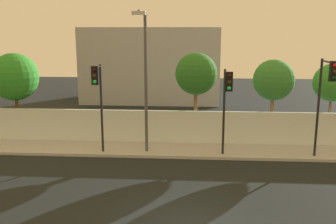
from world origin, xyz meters
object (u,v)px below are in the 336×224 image
(roadside_tree_leftmost, at_px, (15,77))
(roadside_tree_rightmost, at_px, (332,83))
(traffic_light_left, at_px, (227,95))
(roadside_tree_midleft, at_px, (196,74))
(traffic_light_right, at_px, (98,90))
(street_lamp_curbside, at_px, (145,71))
(traffic_light_center, at_px, (326,88))
(roadside_tree_midright, at_px, (274,80))

(roadside_tree_leftmost, height_order, roadside_tree_rightmost, roadside_tree_leftmost)
(traffic_light_left, relative_size, roadside_tree_leftmost, 0.86)
(roadside_tree_midleft, height_order, roadside_tree_rightmost, roadside_tree_midleft)
(roadside_tree_leftmost, xyz_separation_m, roadside_tree_midleft, (10.63, 0.00, 0.25))
(traffic_light_left, height_order, traffic_light_right, traffic_light_right)
(traffic_light_right, height_order, roadside_tree_rightmost, traffic_light_right)
(traffic_light_right, xyz_separation_m, street_lamp_curbside, (2.28, 0.42, 0.90))
(roadside_tree_leftmost, bearing_deg, traffic_light_center, -12.53)
(traffic_light_left, bearing_deg, traffic_light_center, -1.61)
(traffic_light_left, height_order, roadside_tree_midright, roadside_tree_midright)
(roadside_tree_midright, relative_size, roadside_tree_rightmost, 1.05)
(traffic_light_left, height_order, roadside_tree_midleft, roadside_tree_midleft)
(traffic_light_left, height_order, roadside_tree_rightmost, roadside_tree_rightmost)
(roadside_tree_midleft, bearing_deg, roadside_tree_rightmost, -0.00)
(traffic_light_right, distance_m, roadside_tree_rightmost, 12.83)
(traffic_light_right, relative_size, roadside_tree_midright, 0.95)
(street_lamp_curbside, height_order, roadside_tree_midright, street_lamp_curbside)
(traffic_light_right, relative_size, roadside_tree_midleft, 0.89)
(roadside_tree_midright, bearing_deg, traffic_light_right, -159.57)
(roadside_tree_midright, bearing_deg, roadside_tree_midleft, 180.00)
(street_lamp_curbside, bearing_deg, traffic_light_left, -8.31)
(traffic_light_left, distance_m, traffic_light_right, 6.27)
(traffic_light_center, bearing_deg, roadside_tree_leftmost, 167.47)
(roadside_tree_leftmost, bearing_deg, roadside_tree_rightmost, 0.00)
(street_lamp_curbside, distance_m, roadside_tree_midleft, 3.95)
(street_lamp_curbside, bearing_deg, roadside_tree_midright, 23.47)
(traffic_light_left, bearing_deg, street_lamp_curbside, 171.69)
(street_lamp_curbside, relative_size, roadside_tree_midleft, 1.38)
(roadside_tree_midleft, bearing_deg, traffic_light_center, -31.64)
(roadside_tree_leftmost, bearing_deg, traffic_light_right, -30.39)
(traffic_light_right, height_order, roadside_tree_midright, roadside_tree_midright)
(roadside_tree_leftmost, xyz_separation_m, roadside_tree_rightmost, (18.19, 0.00, -0.17))
(traffic_light_left, relative_size, roadside_tree_rightmost, 0.95)
(traffic_light_left, xyz_separation_m, roadside_tree_midright, (2.90, 3.57, 0.25))
(traffic_light_center, xyz_separation_m, street_lamp_curbside, (-8.54, 0.71, 0.64))
(traffic_light_right, bearing_deg, roadside_tree_midleft, 35.30)
(roadside_tree_leftmost, xyz_separation_m, roadside_tree_midright, (14.97, -0.00, -0.07))
(traffic_light_center, height_order, street_lamp_curbside, street_lamp_curbside)
(traffic_light_center, height_order, roadside_tree_leftmost, roadside_tree_leftmost)
(traffic_light_left, distance_m, traffic_light_center, 4.58)
(traffic_light_center, distance_m, roadside_tree_rightmost, 4.02)
(traffic_light_left, distance_m, roadside_tree_leftmost, 12.60)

